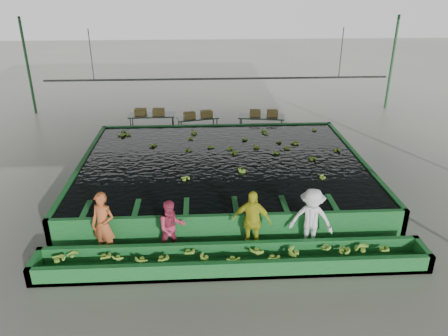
{
  "coord_description": "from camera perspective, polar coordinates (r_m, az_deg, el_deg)",
  "views": [
    {
      "loc": [
        -0.72,
        -12.75,
        6.87
      ],
      "look_at": [
        0.0,
        0.5,
        1.0
      ],
      "focal_mm": 35.0,
      "sensor_mm": 36.0,
      "label": 1
    }
  ],
  "objects": [
    {
      "name": "ground",
      "position": [
        14.5,
        0.11,
        -4.42
      ],
      "size": [
        80.0,
        80.0,
        0.0
      ],
      "primitive_type": "plane",
      "color": "slate",
      "rests_on": "ground"
    },
    {
      "name": "shed_roof",
      "position": [
        12.91,
        0.13,
        15.53
      ],
      "size": [
        20.0,
        22.0,
        0.04
      ],
      "primitive_type": "cube",
      "color": "slate",
      "rests_on": "shed_posts"
    },
    {
      "name": "shed_posts",
      "position": [
        13.5,
        0.12,
        4.97
      ],
      "size": [
        20.0,
        22.0,
        5.0
      ],
      "primitive_type": null,
      "color": "#24562F",
      "rests_on": "ground"
    },
    {
      "name": "flotation_tank",
      "position": [
        15.65,
        -0.2,
        -0.36
      ],
      "size": [
        10.0,
        8.0,
        0.9
      ],
      "primitive_type": null,
      "color": "#1B6629",
      "rests_on": "ground"
    },
    {
      "name": "tank_water",
      "position": [
        15.49,
        -0.2,
        0.99
      ],
      "size": [
        9.7,
        7.7,
        0.0
      ],
      "primitive_type": "cube",
      "color": "black",
      "rests_on": "flotation_tank"
    },
    {
      "name": "sorting_trough",
      "position": [
        11.32,
        1.15,
        -11.95
      ],
      "size": [
        10.0,
        1.0,
        0.5
      ],
      "primitive_type": null,
      "color": "#1B6629",
      "rests_on": "ground"
    },
    {
      "name": "cableway_rail",
      "position": [
        18.18,
        -0.79,
        11.58
      ],
      "size": [
        0.08,
        0.08,
        14.0
      ],
      "primitive_type": "cylinder",
      "color": "#59605B",
      "rests_on": "shed_roof"
    },
    {
      "name": "rail_hanger_left",
      "position": [
        18.48,
        -16.98,
        13.94
      ],
      "size": [
        0.04,
        0.04,
        2.0
      ],
      "primitive_type": "cylinder",
      "color": "#59605B",
      "rests_on": "shed_roof"
    },
    {
      "name": "rail_hanger_right",
      "position": [
        18.87,
        15.06,
        14.34
      ],
      "size": [
        0.04,
        0.04,
        2.0
      ],
      "primitive_type": "cylinder",
      "color": "#59605B",
      "rests_on": "shed_roof"
    },
    {
      "name": "worker_a",
      "position": [
        11.89,
        -15.48,
        -7.19
      ],
      "size": [
        0.78,
        0.65,
        1.82
      ],
      "primitive_type": "imported",
      "rotation": [
        0.0,
        0.0,
        -0.37
      ],
      "color": "#C65F2E",
      "rests_on": "ground"
    },
    {
      "name": "worker_b",
      "position": [
        11.7,
        -6.86,
        -7.73
      ],
      "size": [
        0.9,
        0.8,
        1.55
      ],
      "primitive_type": "imported",
      "rotation": [
        0.0,
        0.0,
        0.32
      ],
      "color": "#BC3655",
      "rests_on": "ground"
    },
    {
      "name": "worker_c",
      "position": [
        11.68,
        3.62,
        -6.98
      ],
      "size": [
        1.13,
        0.69,
        1.79
      ],
      "primitive_type": "imported",
      "rotation": [
        0.0,
        0.0,
        -0.26
      ],
      "color": "gold",
      "rests_on": "ground"
    },
    {
      "name": "worker_d",
      "position": [
        11.96,
        11.31,
        -6.63
      ],
      "size": [
        1.3,
        0.97,
        1.79
      ],
      "primitive_type": "imported",
      "rotation": [
        0.0,
        0.0,
        -0.29
      ],
      "color": "white",
      "rests_on": "ground"
    },
    {
      "name": "packing_table_left",
      "position": [
        20.78,
        -9.33,
        5.65
      ],
      "size": [
        2.14,
        0.89,
        0.97
      ],
      "primitive_type": null,
      "rotation": [
        0.0,
        0.0,
        0.02
      ],
      "color": "#59605B",
      "rests_on": "ground"
    },
    {
      "name": "packing_table_mid",
      "position": [
        20.52,
        -3.43,
        5.51
      ],
      "size": [
        1.98,
        1.15,
        0.85
      ],
      "primitive_type": null,
      "rotation": [
        0.0,
        0.0,
        0.23
      ],
      "color": "#59605B",
      "rests_on": "ground"
    },
    {
      "name": "packing_table_right",
      "position": [
        20.4,
        4.85,
        5.51
      ],
      "size": [
        2.2,
        1.19,
        0.95
      ],
      "primitive_type": null,
      "rotation": [
        0.0,
        0.0,
        -0.18
      ],
      "color": "#59605B",
      "rests_on": "ground"
    },
    {
      "name": "box_stack_left",
      "position": [
        20.58,
        -9.68,
        6.86
      ],
      "size": [
        1.37,
        0.44,
        0.29
      ],
      "primitive_type": null,
      "rotation": [
        0.0,
        0.0,
        -0.05
      ],
      "color": "olive",
      "rests_on": "packing_table_left"
    },
    {
      "name": "box_stack_mid",
      "position": [
        20.34,
        -3.4,
        6.6
      ],
      "size": [
        1.37,
        0.68,
        0.28
      ],
      "primitive_type": null,
      "rotation": [
        0.0,
        0.0,
        0.25
      ],
      "color": "olive",
      "rests_on": "packing_table_mid"
    },
    {
      "name": "box_stack_right",
      "position": [
        20.28,
        5.2,
        6.79
      ],
      "size": [
        1.3,
        0.45,
        0.28
      ],
      "primitive_type": null,
      "rotation": [
        0.0,
        0.0,
        -0.08
      ],
      "color": "olive",
      "rests_on": "packing_table_right"
    },
    {
      "name": "floating_bananas",
      "position": [
        16.22,
        -0.35,
        2.09
      ],
      "size": [
        8.88,
        6.05,
        0.12
      ],
      "primitive_type": null,
      "color": "#7DB231",
      "rests_on": "tank_water"
    },
    {
      "name": "trough_bananas",
      "position": [
        11.23,
        1.16,
        -11.33
      ],
      "size": [
        8.62,
        0.57,
        0.11
      ],
      "primitive_type": null,
      "color": "#7DB231",
      "rests_on": "sorting_trough"
    }
  ]
}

